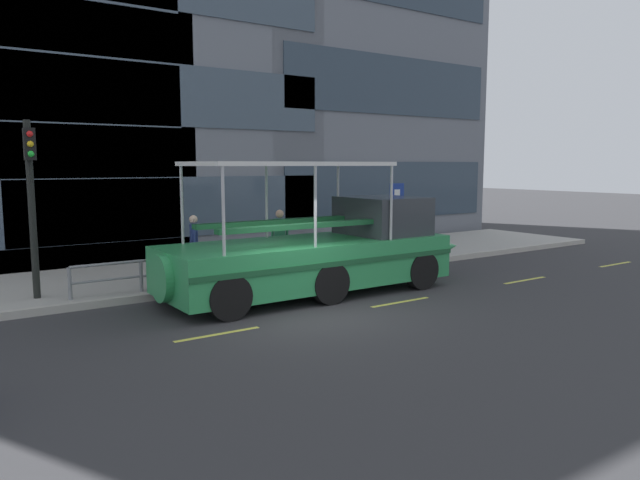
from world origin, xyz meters
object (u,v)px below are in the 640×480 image
duck_tour_boat (325,252)px  traffic_light_pole (31,192)px  pedestrian_mid_right (194,239)px  pedestrian_mid_left (280,233)px  parking_sign (396,208)px  pedestrian_near_bow (339,233)px

duck_tour_boat → traffic_light_pole: bearing=158.3°
traffic_light_pole → pedestrian_mid_right: size_ratio=2.41×
traffic_light_pole → pedestrian_mid_right: bearing=8.4°
traffic_light_pole → duck_tour_boat: bearing=-21.7°
pedestrian_mid_left → duck_tour_boat: bearing=-95.6°
parking_sign → pedestrian_mid_left: size_ratio=1.40×
traffic_light_pole → pedestrian_near_bow: size_ratio=2.63×
parking_sign → pedestrian_mid_left: bearing=173.2°
parking_sign → pedestrian_near_bow: (-2.02, 0.45, -0.76)m
duck_tour_boat → parking_sign: bearing=26.8°
parking_sign → pedestrian_mid_right: bearing=171.9°
pedestrian_near_bow → traffic_light_pole: bearing=-179.3°
pedestrian_mid_left → traffic_light_pole: bearing=-178.6°
duck_tour_boat → pedestrian_mid_left: (0.27, 2.74, 0.19)m
duck_tour_boat → pedestrian_mid_left: 2.76m
traffic_light_pole → parking_sign: (10.89, -0.34, -0.80)m
traffic_light_pole → pedestrian_near_bow: traffic_light_pole is taller
pedestrian_near_bow → duck_tour_boat: bearing=-132.1°
parking_sign → pedestrian_mid_right: parking_sign is taller
parking_sign → duck_tour_boat: duck_tour_boat is taller
duck_tour_boat → pedestrian_near_bow: (2.42, 2.68, 0.06)m
parking_sign → duck_tour_boat: 5.04m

